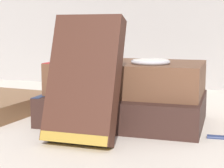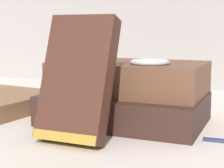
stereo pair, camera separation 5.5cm
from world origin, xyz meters
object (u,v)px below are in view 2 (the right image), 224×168
object	(u,v)px
book_flat_bottom	(122,108)
pocket_watch	(150,62)
book_flat_top	(126,77)
reading_glasses	(108,101)
book_leaning_front	(74,82)

from	to	relation	value
book_flat_bottom	pocket_watch	size ratio (longest dim) A/B	3.95
book_flat_top	reading_glasses	world-z (taller)	book_flat_top
book_flat_bottom	book_flat_top	size ratio (longest dim) A/B	1.05
book_flat_top	book_leaning_front	xyz separation A→B (m)	(-0.02, -0.13, 0.01)
book_leaning_front	pocket_watch	size ratio (longest dim) A/B	2.67
book_flat_bottom	pocket_watch	bearing A→B (deg)	-9.93
reading_glasses	book_flat_top	bearing A→B (deg)	-44.22
book_flat_bottom	reading_glasses	distance (m)	0.16
book_flat_top	pocket_watch	distance (m)	0.06
book_flat_bottom	pocket_watch	distance (m)	0.09
book_flat_bottom	book_flat_top	xyz separation A→B (m)	(0.00, 0.02, 0.05)
book_flat_bottom	book_leaning_front	bearing A→B (deg)	-100.20
book_flat_bottom	pocket_watch	world-z (taller)	pocket_watch
book_flat_top	book_leaning_front	size ratio (longest dim) A/B	1.41
book_flat_top	pocket_watch	size ratio (longest dim) A/B	3.77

